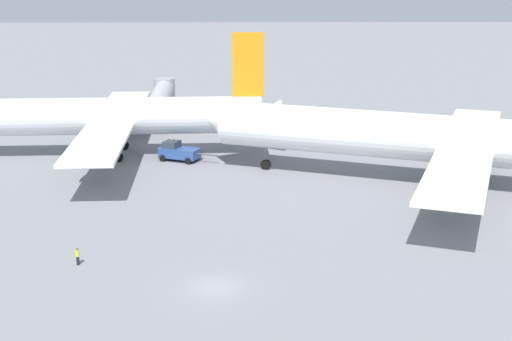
% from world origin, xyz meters
% --- Properties ---
extents(ground_plane, '(600.00, 600.00, 0.00)m').
position_xyz_m(ground_plane, '(0.00, 0.00, 0.00)').
color(ground_plane, gray).
extents(airliner_at_gate_left, '(51.69, 47.54, 17.15)m').
position_xyz_m(airliner_at_gate_left, '(-17.71, 43.57, 5.62)').
color(airliner_at_gate_left, silver).
rests_on(airliner_at_gate_left, ground).
extents(airliner_being_pushed, '(59.12, 46.59, 17.13)m').
position_xyz_m(airliner_being_pushed, '(26.58, 28.10, 5.82)').
color(airliner_being_pushed, white).
rests_on(airliner_being_pushed, ground).
extents(pushback_tug, '(8.49, 4.68, 2.95)m').
position_xyz_m(pushback_tug, '(-6.65, 40.94, 1.25)').
color(pushback_tug, '#2D4C8C').
rests_on(pushback_tug, ground).
extents(ground_crew_wing_walker_right, '(0.36, 0.36, 1.60)m').
position_xyz_m(ground_crew_wing_walker_right, '(-12.52, 4.94, 0.83)').
color(ground_crew_wing_walker_right, black).
rests_on(ground_crew_wing_walker_right, ground).
extents(jet_bridge, '(4.27, 21.45, 6.32)m').
position_xyz_m(jet_bridge, '(-11.78, 67.07, 4.54)').
color(jet_bridge, '#B7B7BC').
rests_on(jet_bridge, ground).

